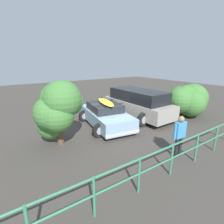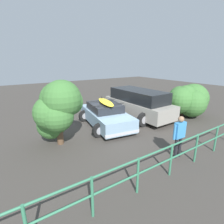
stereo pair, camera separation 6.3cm
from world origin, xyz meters
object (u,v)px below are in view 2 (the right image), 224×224
at_px(bush_near_left, 58,108).
at_px(bush_near_right, 188,100).
at_px(sedan_car, 106,115).
at_px(person_bystander, 179,133).
at_px(suv_car, 138,103).

bearing_deg(bush_near_left, bush_near_right, 175.98).
distance_m(sedan_car, bush_near_right, 5.45).
distance_m(sedan_car, person_bystander, 4.35).
xyz_separation_m(sedan_car, bush_near_right, (-5.21, 1.52, 0.51)).
bearing_deg(bush_near_right, person_bystander, 30.61).
bearing_deg(suv_car, bush_near_left, 12.28).
height_order(person_bystander, bush_near_left, bush_near_left).
xyz_separation_m(suv_car, person_bystander, (2.06, 4.53, 0.06)).
relative_size(person_bystander, bush_near_right, 0.55).
height_order(sedan_car, bush_near_right, bush_near_right).
distance_m(person_bystander, bush_near_left, 4.80).
bearing_deg(bush_near_left, person_bystander, 135.02).
bearing_deg(suv_car, bush_near_right, 146.61).
xyz_separation_m(sedan_car, suv_car, (-2.56, -0.23, 0.29)).
bearing_deg(bush_near_left, suv_car, -167.72).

